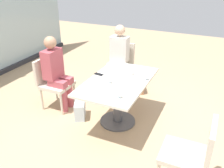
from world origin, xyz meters
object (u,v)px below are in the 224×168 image
Objects in this scene: chair_far_right at (120,63)px; dining_table_main at (118,91)px; coffee_cup at (131,72)px; wine_glass_1 at (119,89)px; person_near_window at (56,70)px; wine_glass_0 at (146,72)px; cell_phone_on_table at (99,74)px; chair_front_left at (193,151)px; handbag_1 at (139,85)px; wine_glass_3 at (107,70)px; person_far_right at (118,55)px; handbag_0 at (80,110)px; wine_glass_2 at (109,75)px; chair_near_window at (52,80)px.

dining_table_main is at bearing -158.65° from chair_far_right.
coffee_cup is at bearing -148.60° from chair_far_right.
wine_glass_1 is (-1.72, -0.70, 0.37)m from chair_far_right.
dining_table_main is 1.11× the size of person_near_window.
wine_glass_0 is 0.74m from cell_phone_on_table.
handbag_1 is (1.96, 1.25, -0.36)m from chair_front_left.
wine_glass_3 is at bearing 92.86° from dining_table_main.
chair_far_right is at bearing 0.00° from person_far_right.
wine_glass_0 is 1.00× the size of wine_glass_3.
chair_far_right is 6.04× the size of cell_phone_on_table.
chair_front_left is 2.90× the size of handbag_0.
cell_phone_on_table is 0.48× the size of handbag_0.
wine_glass_2 reaches higher than chair_front_left.
cell_phone_on_table is at bearing -173.99° from chair_far_right.
wine_glass_2 is at bearing -163.74° from chair_far_right.
wine_glass_0 is 1.28× the size of cell_phone_on_table.
person_far_right reaches higher than cell_phone_on_table.
wine_glass_1 reaches higher than handbag_1.
person_far_right is 14.00× the size of coffee_cup.
handbag_1 is (1.27, -0.58, 0.00)m from handbag_0.
wine_glass_3 reaches higher than dining_table_main.
dining_table_main is at bearing 55.81° from chair_front_left.
coffee_cup is (-0.84, -0.58, 0.08)m from person_far_right.
dining_table_main is at bearing -87.14° from wine_glass_3.
wine_glass_3 is at bearing -90.53° from person_near_window.
person_far_right is 6.81× the size of wine_glass_0.
handbag_0 is at bearing 103.19° from dining_table_main.
chair_near_window is at bearing 90.00° from dining_table_main.
wine_glass_3 reaches higher than chair_near_window.
wine_glass_0 is (0.19, -1.58, 0.37)m from chair_near_window.
handbag_0 is at bearing 121.06° from coffee_cup.
dining_table_main is 7.53× the size of wine_glass_3.
person_far_right is at bearing 17.58° from wine_glass_2.
handbag_0 is (-0.43, 0.71, -0.64)m from coffee_cup.
wine_glass_2 is at bearing 127.25° from wine_glass_0.
wine_glass_3 is 0.85m from handbag_0.
person_near_window reaches higher than chair_far_right.
person_near_window is at bearing -90.00° from chair_near_window.
wine_glass_3 is at bearing 110.45° from wine_glass_0.
handbag_0 is (0.69, 1.83, -0.36)m from chair_front_left.
handbag_0 is (-0.21, 0.25, -0.59)m from cell_phone_on_table.
wine_glass_3 reaches higher than handbag_0.
dining_table_main is at bearing 156.28° from handbag_1.
wine_glass_2 is (-1.38, -0.40, 0.37)m from chair_far_right.
chair_far_right is 2.68m from chair_front_left.
wine_glass_3 is at bearing 147.54° from handbag_1.
wine_glass_3 is at bearing -99.67° from handbag_0.
chair_front_left is 1.13m from wine_glass_1.
wine_glass_1 is at bearing -157.92° from chair_far_right.
handbag_1 is (0.94, 0.39, -0.72)m from wine_glass_0.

